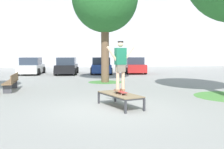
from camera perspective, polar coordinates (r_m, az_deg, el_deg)
The scene contains 11 objects.
ground_plane at distance 8.59m, azimuth -0.19°, elevation -7.63°, with size 120.00×120.00×0.00m, color #999993.
building_facade at distance 38.32m, azimuth -5.28°, elevation 12.01°, with size 41.60×4.00×13.57m, color silver.
skate_box at distance 8.82m, azimuth 1.75°, elevation -4.56°, with size 1.33×2.04×0.46m.
skateboard at distance 8.78m, azimuth 1.87°, elevation -3.80°, with size 0.34×0.82×0.09m.
skater at distance 8.69m, azimuth 1.88°, elevation 2.70°, with size 1.00×0.34×1.69m.
grass_patch_mid_back at distance 16.61m, azimuth -1.53°, elevation -1.68°, with size 2.18×2.18×0.01m, color #47893D.
car_white at distance 24.12m, azimuth -17.38°, elevation 1.70°, with size 2.19×4.33×1.50m.
car_black at distance 23.44m, azimuth -9.96°, elevation 1.76°, with size 2.25×4.36×1.50m.
car_blue at distance 23.77m, azimuth -2.44°, elevation 1.86°, with size 2.28×4.37×1.50m.
car_red at distance 24.37m, azimuth 4.84°, elevation 1.92°, with size 2.23×4.35×1.50m.
park_bench at distance 13.70m, azimuth -21.29°, elevation -1.47°, with size 0.54×2.42×0.83m.
Camera 1 is at (-1.47, -8.26, 1.82)m, focal length 41.37 mm.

